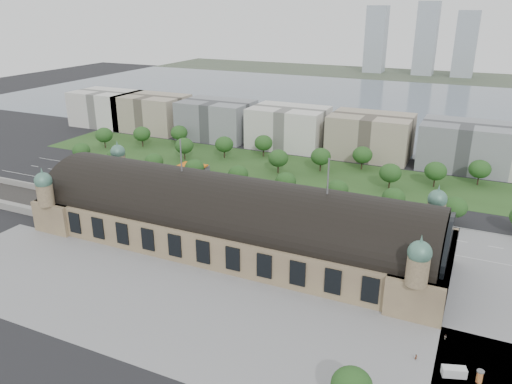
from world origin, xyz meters
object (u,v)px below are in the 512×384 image
at_px(van_east, 453,372).
at_px(parked_car_4, 149,200).
at_px(parked_car_3, 142,196).
at_px(traffic_car_6, 445,248).
at_px(pedestrian_1, 416,357).
at_px(parked_car_1, 133,196).
at_px(advertising_column, 480,376).
at_px(bus_west, 251,211).
at_px(traffic_car_5, 399,221).
at_px(parked_car_0, 104,192).
at_px(bus_east, 311,217).
at_px(traffic_car_3, 200,190).
at_px(parked_car_2, 148,197).
at_px(traffic_car_4, 315,220).
at_px(petrol_station, 197,168).
at_px(traffic_car_2, 122,186).
at_px(traffic_car_1, 129,177).
at_px(parked_car_5, 198,206).
at_px(traffic_car_0, 93,175).
at_px(pedestrian_2, 445,337).
at_px(bus_mid, 248,208).
at_px(parked_car_6, 163,203).

bearing_deg(van_east, parked_car_4, 136.74).
bearing_deg(parked_car_3, traffic_car_6, 58.58).
bearing_deg(pedestrian_1, traffic_car_6, 39.11).
distance_m(parked_car_1, advertising_column, 160.01).
distance_m(bus_west, van_east, 107.07).
relative_size(traffic_car_5, pedestrian_1, 2.32).
xyz_separation_m(parked_car_0, bus_east, (97.22, 10.74, 1.13)).
bearing_deg(pedestrian_1, parked_car_4, 104.27).
xyz_separation_m(traffic_car_6, parked_car_0, (-148.96, -6.78, -0.03)).
bearing_deg(traffic_car_3, parked_car_2, 141.93).
bearing_deg(parked_car_3, bus_east, 62.33).
relative_size(traffic_car_4, parked_car_1, 1.02).
relative_size(petrol_station, parked_car_2, 2.89).
height_order(traffic_car_2, bus_west, bus_west).
distance_m(traffic_car_6, parked_car_0, 149.11).
bearing_deg(parked_car_2, parked_car_1, -104.81).
bearing_deg(traffic_car_6, parked_car_4, -84.08).
height_order(traffic_car_1, traffic_car_2, traffic_car_2).
bearing_deg(parked_car_1, parked_car_0, -114.42).
relative_size(traffic_car_6, parked_car_3, 1.13).
distance_m(petrol_station, parked_car_0, 50.07).
bearing_deg(parked_car_5, traffic_car_0, -124.17).
distance_m(parked_car_0, parked_car_4, 24.59).
relative_size(parked_car_1, pedestrian_2, 2.72).
xyz_separation_m(petrol_station, traffic_car_5, (106.08, -20.11, -2.31)).
relative_size(advertising_column, pedestrian_1, 1.97).
bearing_deg(parked_car_0, traffic_car_1, 154.30).
bearing_deg(traffic_car_3, traffic_car_5, -81.75).
bearing_deg(bus_mid, parked_car_1, 97.33).
xyz_separation_m(traffic_car_1, parked_car_1, (18.93, -20.95, -0.09)).
height_order(petrol_station, bus_west, petrol_station).
distance_m(traffic_car_0, parked_car_3, 42.15).
relative_size(traffic_car_3, bus_west, 0.38).
height_order(traffic_car_2, pedestrian_1, pedestrian_1).
relative_size(traffic_car_4, parked_car_6, 0.85).
bearing_deg(pedestrian_2, bus_west, 24.87).
height_order(parked_car_3, pedestrian_1, pedestrian_1).
xyz_separation_m(traffic_car_6, parked_car_4, (-124.37, -6.20, 0.06)).
height_order(traffic_car_6, bus_mid, bus_mid).
relative_size(traffic_car_2, bus_west, 0.45).
height_order(parked_car_1, pedestrian_2, pedestrian_2).
distance_m(traffic_car_4, parked_car_5, 51.35).
xyz_separation_m(traffic_car_1, parked_car_3, (22.25, -18.95, 0.03)).
relative_size(traffic_car_3, bus_east, 0.39).
bearing_deg(traffic_car_2, advertising_column, 71.97).
height_order(traffic_car_5, parked_car_4, parked_car_4).
distance_m(parked_car_1, parked_car_5, 33.13).
distance_m(parked_car_4, pedestrian_1, 136.98).
height_order(parked_car_1, parked_car_5, parked_car_5).
bearing_deg(traffic_car_3, parked_car_6, 170.56).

